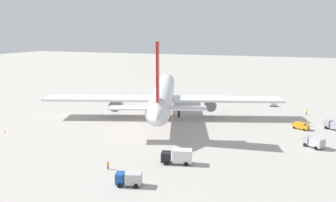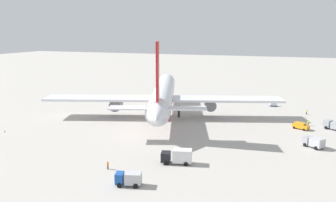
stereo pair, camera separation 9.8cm
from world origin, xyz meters
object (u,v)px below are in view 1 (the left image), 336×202
service_truck_3 (314,142)px  traffic_cone_1 (5,131)px  baggage_cart_0 (253,98)px  service_van (301,126)px  ground_worker_2 (306,112)px  service_truck_0 (178,156)px  traffic_cone_0 (305,117)px  service_truck_2 (335,125)px  airliner (163,95)px  baggage_cart_1 (273,104)px  service_truck_1 (129,178)px  ground_worker_1 (108,165)px  ground_worker_0 (308,123)px

service_truck_3 → traffic_cone_1: service_truck_3 is taller
baggage_cart_0 → traffic_cone_1: (-76.84, 58.65, 0.01)m
service_van → ground_worker_2: 20.53m
service_truck_0 → traffic_cone_1: 54.17m
service_truck_3 → ground_worker_2: 37.18m
service_van → traffic_cone_0: bearing=-4.5°
service_truck_3 → service_truck_2: bearing=-17.0°
service_truck_0 → service_truck_2: size_ratio=1.12×
airliner → baggage_cart_1: size_ratio=21.99×
service_van → traffic_cone_1: (-32.38, 78.14, -0.76)m
service_truck_1 → ground_worker_1: service_truck_1 is taller
airliner → ground_worker_0: bearing=-84.9°
service_truck_2 → baggage_cart_0: (41.83, 28.65, -1.13)m
baggage_cart_1 → traffic_cone_0: baggage_cart_1 is taller
service_truck_2 → service_truck_0: bearing=140.9°
service_van → baggage_cart_1: size_ratio=1.44×
service_truck_1 → baggage_cart_1: size_ratio=1.49×
service_truck_2 → ground_worker_0: 7.55m
service_truck_0 → airliner: bearing=25.5°
baggage_cart_0 → ground_worker_1: bearing=169.2°
airliner → service_van: (-1.24, -43.32, -5.99)m
service_truck_1 → ground_worker_0: service_truck_1 is taller
airliner → baggage_cart_1: 44.67m
service_van → traffic_cone_1: bearing=112.5°
service_truck_0 → ground_worker_1: (-8.08, 12.47, -0.84)m
service_truck_0 → service_truck_3: service_truck_0 is taller
service_truck_2 → service_van: (-2.63, 9.16, -0.36)m
service_truck_2 → ground_worker_2: 19.35m
service_truck_0 → baggage_cart_1: 70.48m
service_truck_0 → baggage_cart_1: size_ratio=2.02×
service_truck_2 → service_truck_1: bearing=145.2°
baggage_cart_0 → traffic_cone_1: bearing=142.6°
baggage_cart_0 → traffic_cone_1: size_ratio=5.36×
service_truck_2 → airliner: bearing=91.5°
service_truck_1 → ground_worker_1: bearing=53.5°
service_van → baggage_cart_0: service_van is taller
baggage_cart_1 → baggage_cart_0: bearing=33.9°
service_truck_0 → baggage_cart_0: (83.08, -4.85, -1.42)m
service_truck_0 → service_van: 45.66m
baggage_cart_0 → service_truck_2: bearing=-145.6°
ground_worker_2 → traffic_cone_0: size_ratio=3.02×
baggage_cart_0 → traffic_cone_0: 35.80m
service_van → traffic_cone_1: service_van is taller
baggage_cart_0 → airliner: bearing=151.1°
ground_worker_2 → baggage_cart_0: bearing=41.4°
airliner → service_truck_0: 44.46m
service_truck_2 → traffic_cone_1: 94.06m
baggage_cart_1 → service_truck_1: bearing=167.0°
service_van → baggage_cart_0: size_ratio=1.69×
service_truck_2 → service_truck_3: size_ratio=1.17×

